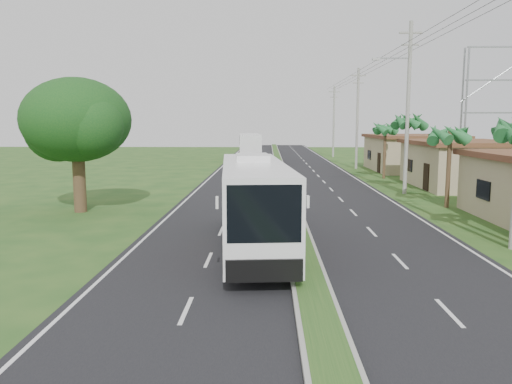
{
  "coord_description": "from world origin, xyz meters",
  "views": [
    {
      "loc": [
        -1.31,
        -17.76,
        4.98
      ],
      "look_at": [
        -1.88,
        5.44,
        1.8
      ],
      "focal_mm": 35.0,
      "sensor_mm": 36.0,
      "label": 1
    }
  ],
  "objects": [
    {
      "name": "lane_edge_left",
      "position": [
        -6.7,
        20.0,
        0.0
      ],
      "size": [
        0.12,
        160.0,
        0.01
      ],
      "primitive_type": "cube",
      "color": "silver",
      "rests_on": "ground"
    },
    {
      "name": "utility_pole_b",
      "position": [
        8.47,
        18.0,
        6.26
      ],
      "size": [
        3.2,
        0.28,
        12.0
      ],
      "color": "gray",
      "rests_on": "ground"
    },
    {
      "name": "ground",
      "position": [
        0.0,
        0.0,
        0.0
      ],
      "size": [
        180.0,
        180.0,
        0.0
      ],
      "primitive_type": "plane",
      "color": "#20481A",
      "rests_on": "ground"
    },
    {
      "name": "lane_edge_right",
      "position": [
        6.7,
        20.0,
        0.0
      ],
      "size": [
        0.12,
        160.0,
        0.01
      ],
      "primitive_type": "cube",
      "color": "silver",
      "rests_on": "ground"
    },
    {
      "name": "shop_far",
      "position": [
        14.0,
        36.0,
        1.93
      ],
      "size": [
        8.6,
        11.6,
        3.82
      ],
      "color": "tan",
      "rests_on": "ground"
    },
    {
      "name": "utility_pole_d",
      "position": [
        8.5,
        58.0,
        5.42
      ],
      "size": [
        1.6,
        0.28,
        10.5
      ],
      "color": "gray",
      "rests_on": "ground"
    },
    {
      "name": "palm_verge_c",
      "position": [
        8.8,
        19.0,
        5.12
      ],
      "size": [
        2.4,
        2.4,
        5.85
      ],
      "color": "#473321",
      "rests_on": "ground"
    },
    {
      "name": "palm_verge_b",
      "position": [
        9.4,
        12.0,
        4.36
      ],
      "size": [
        2.4,
        2.4,
        5.05
      ],
      "color": "#473321",
      "rests_on": "ground"
    },
    {
      "name": "road_asphalt",
      "position": [
        0.0,
        20.0,
        0.01
      ],
      "size": [
        14.0,
        160.0,
        0.02
      ],
      "primitive_type": "cube",
      "color": "black",
      "rests_on": "ground"
    },
    {
      "name": "median_strip",
      "position": [
        0.0,
        20.0,
        0.1
      ],
      "size": [
        1.2,
        160.0,
        0.18
      ],
      "color": "gray",
      "rests_on": "ground"
    },
    {
      "name": "coach_bus_far",
      "position": [
        -3.8,
        49.09,
        2.04
      ],
      "size": [
        3.4,
        12.51,
        3.6
      ],
      "rotation": [
        0.0,
        0.0,
        0.06
      ],
      "color": "white",
      "rests_on": "ground"
    },
    {
      "name": "coach_bus_main",
      "position": [
        -1.89,
        2.03,
        2.04
      ],
      "size": [
        3.33,
        11.66,
        3.72
      ],
      "rotation": [
        0.0,
        0.0,
        0.08
      ],
      "color": "white",
      "rests_on": "ground"
    },
    {
      "name": "palm_verge_d",
      "position": [
        9.3,
        28.0,
        4.55
      ],
      "size": [
        2.4,
        2.4,
        5.25
      ],
      "color": "#473321",
      "rests_on": "ground"
    },
    {
      "name": "motorcyclist",
      "position": [
        -0.61,
        6.43,
        0.85
      ],
      "size": [
        1.76,
        1.03,
        2.32
      ],
      "rotation": [
        0.0,
        0.0,
        -0.35
      ],
      "color": "black",
      "rests_on": "ground"
    },
    {
      "name": "utility_pole_c",
      "position": [
        8.5,
        38.0,
        5.67
      ],
      "size": [
        1.6,
        0.28,
        11.0
      ],
      "color": "gray",
      "rests_on": "ground"
    },
    {
      "name": "shop_mid",
      "position": [
        14.0,
        22.0,
        1.86
      ],
      "size": [
        7.6,
        10.6,
        3.67
      ],
      "color": "tan",
      "rests_on": "ground"
    },
    {
      "name": "shade_tree",
      "position": [
        -12.11,
        10.02,
        5.03
      ],
      "size": [
        6.3,
        6.0,
        7.54
      ],
      "color": "#473321",
      "rests_on": "ground"
    }
  ]
}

